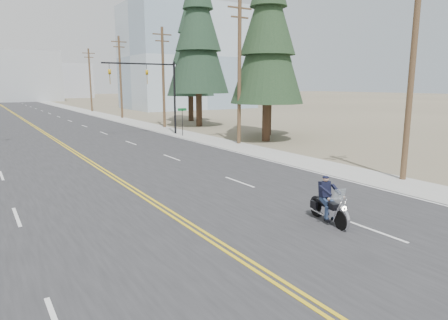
% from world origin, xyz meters
% --- Properties ---
extents(road, '(20.00, 200.00, 0.01)m').
position_xyz_m(road, '(0.00, 70.00, 0.01)').
color(road, '#303033').
rests_on(road, ground).
extents(sidewalk_right, '(3.00, 200.00, 0.01)m').
position_xyz_m(sidewalk_right, '(11.50, 70.00, 0.01)').
color(sidewalk_right, '#A5A5A0').
rests_on(sidewalk_right, ground).
extents(traffic_mast_right, '(7.10, 0.26, 7.00)m').
position_xyz_m(traffic_mast_right, '(8.98, 32.00, 4.94)').
color(traffic_mast_right, black).
rests_on(traffic_mast_right, ground).
extents(street_sign, '(0.90, 0.06, 2.62)m').
position_xyz_m(street_sign, '(10.80, 30.00, 1.80)').
color(street_sign, black).
rests_on(street_sign, ground).
extents(utility_pole_a, '(2.20, 0.30, 11.00)m').
position_xyz_m(utility_pole_a, '(12.50, 8.00, 5.73)').
color(utility_pole_a, brown).
rests_on(utility_pole_a, ground).
extents(utility_pole_b, '(2.20, 0.30, 11.50)m').
position_xyz_m(utility_pole_b, '(12.50, 23.00, 5.98)').
color(utility_pole_b, brown).
rests_on(utility_pole_b, ground).
extents(utility_pole_c, '(2.20, 0.30, 11.00)m').
position_xyz_m(utility_pole_c, '(12.50, 38.00, 5.73)').
color(utility_pole_c, brown).
rests_on(utility_pole_c, ground).
extents(utility_pole_d, '(2.20, 0.30, 11.50)m').
position_xyz_m(utility_pole_d, '(12.50, 53.00, 5.98)').
color(utility_pole_d, brown).
rests_on(utility_pole_d, ground).
extents(utility_pole_e, '(2.20, 0.30, 11.00)m').
position_xyz_m(utility_pole_e, '(12.50, 70.00, 5.73)').
color(utility_pole_e, brown).
rests_on(utility_pole_e, ground).
extents(glass_building, '(24.00, 16.00, 20.00)m').
position_xyz_m(glass_building, '(32.00, 70.00, 10.00)').
color(glass_building, '#9EB5CC').
rests_on(glass_building, ground).
extents(haze_bldg_b, '(18.00, 14.00, 14.00)m').
position_xyz_m(haze_bldg_b, '(8.00, 125.00, 7.00)').
color(haze_bldg_b, '#ADB2B7').
rests_on(haze_bldg_b, ground).
extents(haze_bldg_c, '(16.00, 12.00, 18.00)m').
position_xyz_m(haze_bldg_c, '(40.00, 110.00, 9.00)').
color(haze_bldg_c, '#B7BCC6').
rests_on(haze_bldg_c, ground).
extents(haze_bldg_e, '(14.00, 14.00, 12.00)m').
position_xyz_m(haze_bldg_e, '(25.00, 150.00, 6.00)').
color(haze_bldg_e, '#B7BCC6').
rests_on(haze_bldg_e, ground).
extents(motorcyclist, '(1.36, 2.28, 1.67)m').
position_xyz_m(motorcyclist, '(4.32, 5.42, 0.83)').
color(motorcyclist, black).
rests_on(motorcyclist, ground).
extents(conifer_near, '(6.14, 6.14, 16.25)m').
position_xyz_m(conifer_near, '(15.34, 23.01, 9.33)').
color(conifer_near, '#382619').
rests_on(conifer_near, ground).
extents(conifer_mid, '(5.76, 5.76, 15.36)m').
position_xyz_m(conifer_mid, '(18.13, 26.30, 8.82)').
color(conifer_mid, '#382619').
rests_on(conifer_mid, ground).
extents(conifer_tall, '(6.90, 6.90, 19.17)m').
position_xyz_m(conifer_tall, '(16.42, 36.96, 11.01)').
color(conifer_tall, '#382619').
rests_on(conifer_tall, ground).
extents(conifer_far, '(6.23, 6.23, 16.69)m').
position_xyz_m(conifer_far, '(18.90, 43.73, 9.57)').
color(conifer_far, '#382619').
rests_on(conifer_far, ground).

